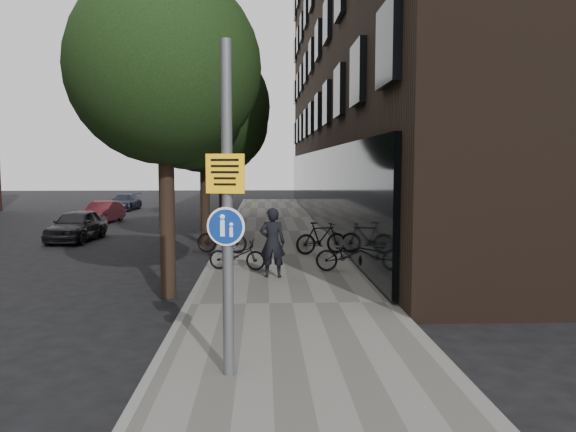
{
  "coord_description": "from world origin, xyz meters",
  "views": [
    {
      "loc": [
        -0.37,
        -8.56,
        3.1
      ],
      "look_at": [
        0.16,
        3.47,
        2.0
      ],
      "focal_mm": 35.0,
      "sensor_mm": 36.0,
      "label": 1
    }
  ],
  "objects": [
    {
      "name": "curb_edge",
      "position": [
        -2.0,
        10.0,
        0.07
      ],
      "size": [
        0.15,
        60.0,
        0.13
      ],
      "primitive_type": "cube",
      "color": "slate",
      "rests_on": "ground"
    },
    {
      "name": "parked_bike_curb_far",
      "position": [
        -1.77,
        10.31,
        0.65
      ],
      "size": [
        1.84,
        0.96,
        1.06
      ],
      "primitive_type": "imported",
      "rotation": [
        0.0,
        0.0,
        1.3
      ],
      "color": "black",
      "rests_on": "sidewalk"
    },
    {
      "name": "street_tree_far",
      "position": [
        -2.53,
        22.14,
        5.11
      ],
      "size": [
        5.0,
        5.0,
        7.8
      ],
      "color": "black",
      "rests_on": "ground"
    },
    {
      "name": "signpost",
      "position": [
        -0.87,
        -0.76,
        2.48
      ],
      "size": [
        0.54,
        0.16,
        4.68
      ],
      "rotation": [
        0.0,
        0.0,
        -0.21
      ],
      "color": "#595B5E",
      "rests_on": "sidewalk"
    },
    {
      "name": "street_tree_near",
      "position": [
        -2.53,
        4.64,
        5.11
      ],
      "size": [
        4.4,
        4.4,
        7.5
      ],
      "color": "black",
      "rests_on": "ground"
    },
    {
      "name": "parked_car_near",
      "position": [
        -7.96,
        14.47,
        0.64
      ],
      "size": [
        1.76,
        3.86,
        1.28
      ],
      "primitive_type": "imported",
      "rotation": [
        0.0,
        0.0,
        -0.06
      ],
      "color": "black",
      "rests_on": "ground"
    },
    {
      "name": "street_tree_mid",
      "position": [
        -2.53,
        13.14,
        5.11
      ],
      "size": [
        5.0,
        5.0,
        7.8
      ],
      "color": "black",
      "rests_on": "ground"
    },
    {
      "name": "parked_car_mid",
      "position": [
        -8.92,
        21.63,
        0.57
      ],
      "size": [
        1.6,
        3.6,
        1.15
      ],
      "primitive_type": "imported",
      "rotation": [
        0.0,
        0.0,
        -0.11
      ],
      "color": "#52171F",
      "rests_on": "ground"
    },
    {
      "name": "parked_car_far",
      "position": [
        -9.84,
        30.19,
        0.56
      ],
      "size": [
        1.78,
        3.94,
        1.12
      ],
      "primitive_type": "imported",
      "rotation": [
        0.0,
        0.0,
        -0.05
      ],
      "color": "#1B1F31",
      "rests_on": "ground"
    },
    {
      "name": "ground",
      "position": [
        0.0,
        0.0,
        0.0
      ],
      "size": [
        120.0,
        120.0,
        0.0
      ],
      "primitive_type": "plane",
      "color": "black",
      "rests_on": "ground"
    },
    {
      "name": "pedestrian",
      "position": [
        -0.13,
        6.17,
        1.05
      ],
      "size": [
        0.72,
        0.51,
        1.85
      ],
      "primitive_type": "imported",
      "rotation": [
        0.0,
        0.0,
        3.05
      ],
      "color": "black",
      "rests_on": "sidewalk"
    },
    {
      "name": "sidewalk",
      "position": [
        0.25,
        10.0,
        0.06
      ],
      "size": [
        4.5,
        60.0,
        0.12
      ],
      "primitive_type": "cube",
      "color": "slate",
      "rests_on": "ground"
    },
    {
      "name": "parked_bike_facade_far",
      "position": [
        1.56,
        9.98,
        0.66
      ],
      "size": [
        1.87,
        0.99,
        1.08
      ],
      "primitive_type": "imported",
      "rotation": [
        0.0,
        0.0,
        1.85
      ],
      "color": "black",
      "rests_on": "sidewalk"
    },
    {
      "name": "parked_bike_facade_near",
      "position": [
        2.0,
        6.91,
        0.59
      ],
      "size": [
        1.84,
        0.74,
        0.95
      ],
      "primitive_type": "imported",
      "rotation": [
        0.0,
        0.0,
        1.51
      ],
      "color": "black",
      "rests_on": "sidewalk"
    },
    {
      "name": "building_right_dark_brick",
      "position": [
        8.5,
        22.0,
        9.0
      ],
      "size": [
        12.0,
        40.0,
        18.0
      ],
      "primitive_type": "cube",
      "color": "black",
      "rests_on": "ground"
    },
    {
      "name": "parked_bike_curb_near",
      "position": [
        -1.12,
        7.27,
        0.55
      ],
      "size": [
        1.72,
        0.9,
        0.86
      ],
      "primitive_type": "imported",
      "rotation": [
        0.0,
        0.0,
        1.36
      ],
      "color": "black",
      "rests_on": "sidewalk"
    }
  ]
}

